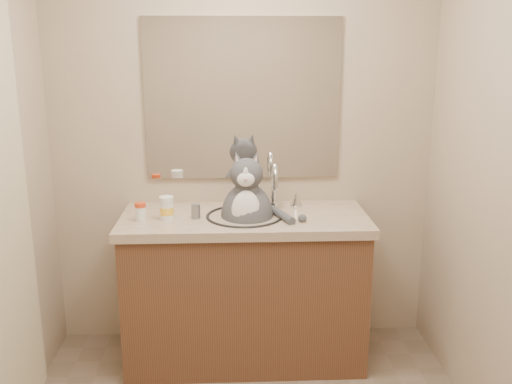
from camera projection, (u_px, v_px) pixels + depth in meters
room at (251, 201)px, 2.07m from camera, size 2.22×2.52×2.42m
vanity at (245, 285)px, 3.20m from camera, size 1.34×0.59×1.12m
mirror at (243, 99)px, 3.20m from camera, size 1.10×0.02×0.90m
cat at (247, 212)px, 3.07m from camera, size 0.40×0.35×0.57m
pill_bottle_redcap at (141, 212)px, 2.99m from camera, size 0.07×0.07×0.10m
pill_bottle_orange at (167, 209)px, 3.00m from camera, size 0.08×0.08×0.13m
grey_canister at (196, 211)px, 3.04m from camera, size 0.06×0.06×0.08m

